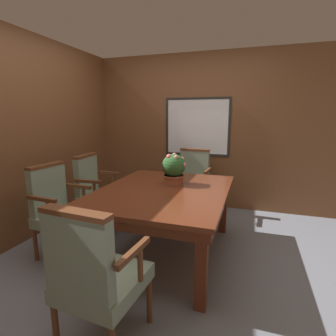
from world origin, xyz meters
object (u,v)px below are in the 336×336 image
at_px(dining_table, 164,197).
at_px(chair_head_near, 95,273).
at_px(chair_left_near, 59,208).
at_px(chair_left_far, 96,190).
at_px(potted_plant, 174,169).
at_px(chair_head_far, 192,180).

bearing_deg(dining_table, chair_head_near, -90.34).
xyz_separation_m(chair_left_near, chair_left_far, (-0.01, 0.72, 0.00)).
bearing_deg(potted_plant, dining_table, -99.32).
distance_m(chair_left_near, chair_left_far, 0.72).
height_order(chair_left_near, chair_head_far, same).
xyz_separation_m(chair_head_near, chair_left_far, (-1.05, 1.62, 0.00)).
height_order(dining_table, chair_left_far, chair_left_far).
height_order(chair_left_near, potted_plant, potted_plant).
bearing_deg(chair_left_far, dining_table, -111.28).
bearing_deg(chair_head_far, potted_plant, -85.48).
distance_m(chair_head_near, potted_plant, 1.56).
bearing_deg(chair_left_near, dining_table, -65.95).
relative_size(chair_left_near, chair_head_far, 1.00).
distance_m(chair_head_near, chair_head_far, 2.51).
bearing_deg(chair_head_far, chair_left_near, -120.02).
distance_m(dining_table, chair_left_far, 1.12).
xyz_separation_m(dining_table, potted_plant, (0.04, 0.24, 0.27)).
bearing_deg(chair_left_far, chair_left_near, 177.88).
height_order(chair_head_far, potted_plant, potted_plant).
distance_m(dining_table, chair_head_near, 1.28).
relative_size(dining_table, chair_head_near, 1.69).
distance_m(dining_table, chair_head_far, 1.24).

